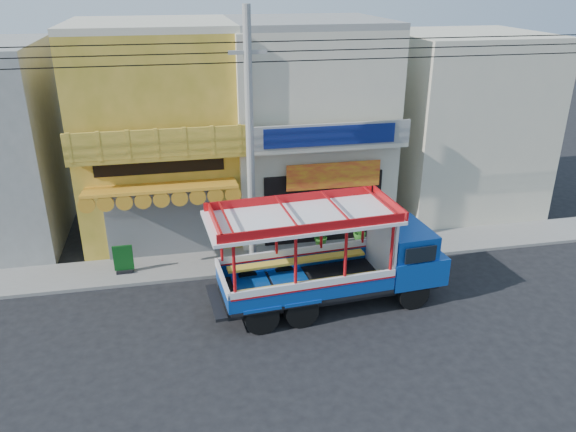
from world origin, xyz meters
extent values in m
plane|color=black|center=(0.00, 0.00, 0.00)|extent=(90.00, 90.00, 0.00)
cube|color=slate|center=(0.00, 4.00, 0.06)|extent=(30.00, 2.00, 0.12)
cube|color=#A68D24|center=(-4.00, 8.00, 4.00)|extent=(6.00, 6.00, 8.00)
cube|color=#595B5E|center=(-4.00, 4.98, 1.40)|extent=(4.20, 0.10, 2.60)
cube|color=orange|center=(-4.00, 4.25, 3.05)|extent=(5.20, 1.50, 0.31)
cube|color=#A68D24|center=(-4.00, 4.65, 4.05)|extent=(6.00, 0.70, 0.18)
cube|color=#A68D24|center=(-4.00, 4.35, 4.60)|extent=(6.00, 0.12, 0.95)
cube|color=black|center=(-4.00, 4.97, 3.55)|extent=(4.50, 0.04, 0.45)
cube|color=beige|center=(-4.00, 8.00, 8.12)|extent=(6.00, 6.00, 0.24)
cube|color=beige|center=(2.00, 8.00, 4.00)|extent=(6.00, 6.00, 8.00)
cube|color=black|center=(2.00, 4.98, 1.50)|extent=(4.60, 0.12, 2.80)
cube|color=gold|center=(2.30, 4.70, 2.90)|extent=(3.60, 0.05, 1.00)
cube|color=beige|center=(2.00, 4.65, 4.05)|extent=(6.00, 0.70, 0.18)
cube|color=gray|center=(2.00, 4.35, 4.55)|extent=(6.00, 0.12, 0.85)
cube|color=navy|center=(2.00, 4.28, 4.55)|extent=(4.80, 0.06, 0.70)
cube|color=gray|center=(2.00, 8.00, 8.12)|extent=(6.00, 6.00, 0.24)
cube|color=beige|center=(-1.00, 4.85, 4.00)|extent=(0.35, 0.30, 8.00)
cube|color=beige|center=(9.00, 8.00, 3.80)|extent=(6.00, 6.00, 7.60)
cylinder|color=gray|center=(-1.00, 3.30, 4.50)|extent=(0.26, 0.26, 9.00)
cube|color=gray|center=(-1.00, 3.30, 7.60)|extent=(1.20, 0.12, 0.12)
cylinder|color=black|center=(0.00, 3.30, 7.30)|extent=(28.00, 0.04, 0.04)
cylinder|color=black|center=(0.00, 3.30, 7.60)|extent=(28.00, 0.04, 0.04)
cylinder|color=black|center=(0.00, 3.30, 7.90)|extent=(28.00, 0.04, 0.04)
cylinder|color=black|center=(3.60, -0.16, 0.51)|extent=(1.04, 0.36, 1.03)
cylinder|color=black|center=(3.45, 1.79, 0.51)|extent=(1.04, 0.36, 1.03)
cylinder|color=black|center=(-0.09, -0.44, 0.51)|extent=(1.04, 0.36, 1.03)
cylinder|color=black|center=(-0.24, 1.50, 0.51)|extent=(1.04, 0.36, 1.03)
cylinder|color=black|center=(-1.31, -0.53, 0.51)|extent=(1.04, 0.36, 1.03)
cylinder|color=black|center=(-1.46, 1.41, 0.51)|extent=(1.04, 0.36, 1.03)
cube|color=black|center=(1.07, 0.63, 0.62)|extent=(7.00, 2.21, 0.29)
cube|color=#1046B0|center=(3.73, 0.83, 1.18)|extent=(2.01, 2.39, 0.92)
cube|color=#1046B0|center=(3.57, 0.82, 2.00)|extent=(1.59, 2.18, 0.77)
cube|color=black|center=(4.29, 0.87, 1.95)|extent=(0.20, 1.81, 0.56)
cube|color=black|center=(0.22, 0.56, 0.82)|extent=(5.24, 2.64, 0.12)
cube|color=#1046B0|center=(0.31, -0.52, 1.18)|extent=(5.07, 0.47, 0.62)
cube|color=white|center=(0.31, -0.52, 1.46)|extent=(5.07, 0.48, 0.23)
cube|color=#1046B0|center=(0.14, 1.65, 1.18)|extent=(5.07, 0.47, 0.62)
cube|color=white|center=(0.14, 1.65, 1.46)|extent=(5.07, 0.48, 0.23)
cylinder|color=#BA0E12|center=(-2.07, -0.68, 2.31)|extent=(0.10, 0.10, 1.64)
cylinder|color=#BA0E12|center=(-2.24, 1.44, 2.31)|extent=(0.10, 0.10, 1.64)
cube|color=white|center=(2.78, 0.76, 1.97)|extent=(0.24, 2.08, 2.31)
cube|color=white|center=(0.12, 0.55, 3.13)|extent=(5.87, 2.94, 0.10)
cube|color=#BA0E12|center=(0.12, 0.55, 3.31)|extent=(5.66, 2.82, 0.27)
cube|color=black|center=(-5.50, 3.86, 0.17)|extent=(0.57, 0.32, 0.10)
cube|color=#0C4313|center=(-5.50, 3.86, 0.69)|extent=(0.67, 0.09, 0.93)
imported|color=#265F1B|center=(1.71, 4.29, 0.68)|extent=(0.70, 0.76, 1.12)
imported|color=#265F1B|center=(3.40, 4.58, 0.57)|extent=(0.72, 0.72, 0.91)
camera|label=1|loc=(-3.37, -14.36, 9.76)|focal=35.00mm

